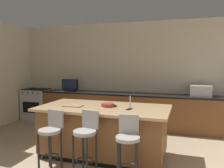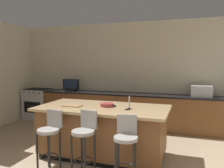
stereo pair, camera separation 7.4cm
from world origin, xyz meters
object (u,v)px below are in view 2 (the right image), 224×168
(bar_stool_right, at_px, (126,143))
(tv_remote, at_px, (114,106))
(kitchen_island, at_px, (103,131))
(microwave, at_px, (202,91))
(bar_stool_center, at_px, (84,137))
(cutting_board, at_px, (72,106))
(range_oven, at_px, (38,104))
(tv_monitor, at_px, (71,86))
(fruit_bowl, at_px, (107,105))
(bar_stool_left, at_px, (50,135))
(cell_phone, at_px, (128,109))

(bar_stool_right, distance_m, tv_remote, 1.09)
(kitchen_island, bearing_deg, microwave, 48.70)
(bar_stool_center, relative_size, cutting_board, 2.87)
(range_oven, height_order, cutting_board, cutting_board)
(range_oven, relative_size, bar_stool_right, 0.95)
(tv_monitor, xyz_separation_m, cutting_board, (1.17, -2.07, -0.13))
(bar_stool_center, bearing_deg, tv_monitor, 133.47)
(tv_monitor, distance_m, bar_stool_center, 3.26)
(fruit_bowl, distance_m, cutting_board, 0.64)
(tv_monitor, bearing_deg, bar_stool_left, -67.41)
(kitchen_island, distance_m, bar_stool_left, 1.01)
(bar_stool_center, height_order, tv_remote, bar_stool_center)
(bar_stool_center, bearing_deg, bar_stool_right, 10.94)
(microwave, bearing_deg, fruit_bowl, -130.75)
(bar_stool_center, bearing_deg, microwave, 69.00)
(bar_stool_right, bearing_deg, cutting_board, 142.46)
(range_oven, height_order, cell_phone, cell_phone)
(kitchen_island, xyz_separation_m, bar_stool_left, (-0.58, -0.82, 0.11))
(range_oven, relative_size, tv_monitor, 1.86)
(tv_remote, bearing_deg, bar_stool_left, -162.69)
(tv_monitor, bearing_deg, kitchen_island, -48.28)
(microwave, xyz_separation_m, bar_stool_center, (-1.74, -2.78, -0.44))
(tv_remote, bearing_deg, range_oven, 114.43)
(cell_phone, bearing_deg, bar_stool_center, -115.02)
(bar_stool_right, bearing_deg, range_oven, 132.91)
(tv_monitor, bearing_deg, tv_remote, -43.81)
(kitchen_island, distance_m, microwave, 2.70)
(bar_stool_left, bearing_deg, cutting_board, 95.69)
(tv_monitor, xyz_separation_m, bar_stool_right, (2.38, -2.73, -0.47))
(kitchen_island, xyz_separation_m, range_oven, (-2.88, 1.99, -0.01))
(bar_stool_left, height_order, bar_stool_right, bar_stool_right)
(fruit_bowl, relative_size, tv_remote, 1.41)
(bar_stool_right, distance_m, cell_phone, 0.80)
(tv_monitor, xyz_separation_m, cell_phone, (2.22, -2.02, -0.13))
(microwave, xyz_separation_m, fruit_bowl, (-1.68, -1.95, -0.09))
(microwave, xyz_separation_m, cutting_board, (-2.30, -2.12, -0.11))
(cell_phone, bearing_deg, fruit_bowl, 173.96)
(fruit_bowl, xyz_separation_m, tv_remote, (0.11, 0.08, -0.02))
(microwave, height_order, bar_stool_center, microwave)
(tv_remote, height_order, cutting_board, tv_remote)
(tv_monitor, bearing_deg, microwave, 0.85)
(cell_phone, distance_m, tv_remote, 0.39)
(microwave, xyz_separation_m, bar_stool_right, (-1.09, -2.78, -0.45))
(range_oven, xyz_separation_m, tv_remote, (3.04, -1.87, 0.47))
(bar_stool_left, relative_size, bar_stool_right, 1.00)
(bar_stool_left, distance_m, cell_phone, 1.34)
(cell_phone, bearing_deg, bar_stool_left, -136.00)
(bar_stool_right, bearing_deg, bar_stool_center, 171.00)
(kitchen_island, relative_size, cutting_board, 6.84)
(kitchen_island, relative_size, cell_phone, 15.65)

